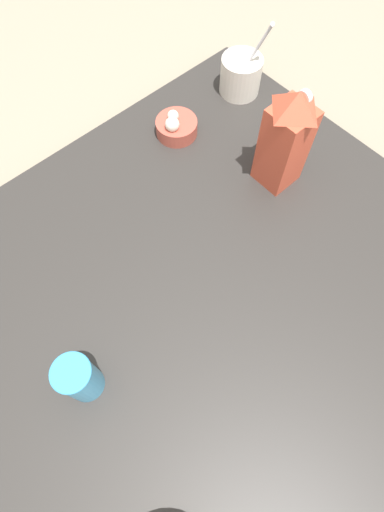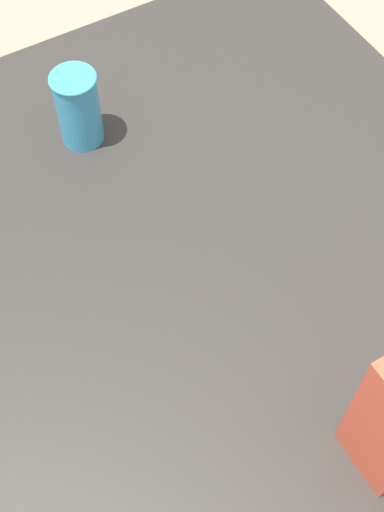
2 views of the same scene
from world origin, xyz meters
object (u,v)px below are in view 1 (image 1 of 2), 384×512
(yogurt_tub, at_px, (241,74))
(drinking_cup, at_px, (79,378))
(garlic_bowl, at_px, (176,126))
(milk_carton, at_px, (286,140))

(yogurt_tub, distance_m, drinking_cup, 0.88)
(garlic_bowl, bearing_deg, drinking_cup, 123.99)
(yogurt_tub, xyz_separation_m, garlic_bowl, (-0.00, 0.24, -0.03))
(milk_carton, relative_size, drinking_cup, 2.05)
(milk_carton, bearing_deg, drinking_cup, 98.75)
(drinking_cup, relative_size, garlic_bowl, 1.17)
(milk_carton, xyz_separation_m, drinking_cup, (-0.10, 0.65, -0.06))
(milk_carton, distance_m, yogurt_tub, 0.32)
(drinking_cup, bearing_deg, milk_carton, -81.25)
(yogurt_tub, height_order, garlic_bowl, yogurt_tub)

